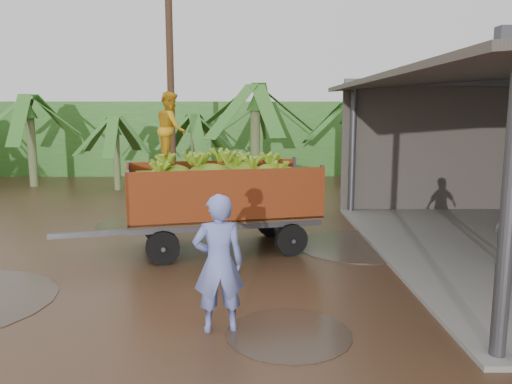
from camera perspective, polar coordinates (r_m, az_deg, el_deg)
ground at (r=10.34m, az=-12.82°, el=-8.73°), size 100.00×100.00×0.00m
hedge_north at (r=25.98m, az=-9.90°, el=6.12°), size 22.00×3.00×3.60m
banana_trailer at (r=11.37m, az=-4.13°, el=-0.16°), size 5.95×2.93×3.57m
man_blue at (r=7.18m, az=-4.30°, el=-8.13°), size 0.80×0.58×2.01m
utility_pole at (r=17.32m, az=-9.71°, el=11.48°), size 1.20×0.24×7.62m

